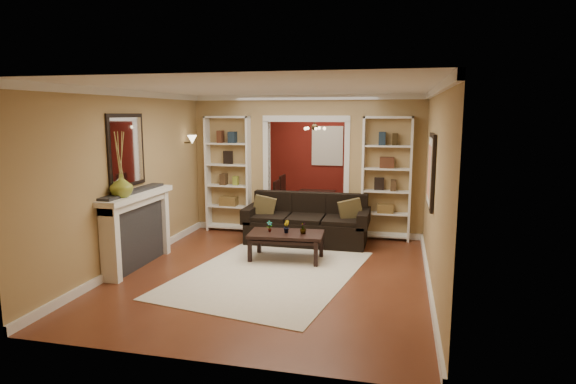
% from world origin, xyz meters
% --- Properties ---
extents(floor, '(8.00, 8.00, 0.00)m').
position_xyz_m(floor, '(0.00, 0.00, 0.00)').
color(floor, brown).
rests_on(floor, ground).
extents(ceiling, '(8.00, 8.00, 0.00)m').
position_xyz_m(ceiling, '(0.00, 0.00, 2.70)').
color(ceiling, white).
rests_on(ceiling, ground).
extents(wall_back, '(8.00, 0.00, 8.00)m').
position_xyz_m(wall_back, '(0.00, 4.00, 1.35)').
color(wall_back, tan).
rests_on(wall_back, ground).
extents(wall_front, '(8.00, 0.00, 8.00)m').
position_xyz_m(wall_front, '(0.00, -4.00, 1.35)').
color(wall_front, tan).
rests_on(wall_front, ground).
extents(wall_left, '(0.00, 8.00, 8.00)m').
position_xyz_m(wall_left, '(-2.25, 0.00, 1.35)').
color(wall_left, tan).
rests_on(wall_left, ground).
extents(wall_right, '(0.00, 8.00, 8.00)m').
position_xyz_m(wall_right, '(2.25, 0.00, 1.35)').
color(wall_right, tan).
rests_on(wall_right, ground).
extents(partition_wall, '(4.50, 0.15, 2.70)m').
position_xyz_m(partition_wall, '(0.00, 1.20, 1.35)').
color(partition_wall, tan).
rests_on(partition_wall, floor).
extents(red_back_panel, '(4.44, 0.04, 2.64)m').
position_xyz_m(red_back_panel, '(0.00, 3.97, 1.32)').
color(red_back_panel, maroon).
rests_on(red_back_panel, floor).
extents(dining_window, '(0.78, 0.03, 0.98)m').
position_xyz_m(dining_window, '(0.00, 3.93, 1.55)').
color(dining_window, '#8CA5CC').
rests_on(dining_window, wall_back).
extents(area_rug, '(2.85, 3.60, 0.01)m').
position_xyz_m(area_rug, '(-0.04, -1.37, 0.01)').
color(area_rug, silver).
rests_on(area_rug, floor).
extents(sofa, '(2.25, 0.97, 0.88)m').
position_xyz_m(sofa, '(0.16, 0.45, 0.44)').
color(sofa, black).
rests_on(sofa, floor).
extents(pillow_left, '(0.41, 0.18, 0.39)m').
position_xyz_m(pillow_left, '(-0.64, 0.43, 0.63)').
color(pillow_left, brown).
rests_on(pillow_left, sofa).
extents(pillow_right, '(0.42, 0.22, 0.40)m').
position_xyz_m(pillow_right, '(0.96, 0.43, 0.63)').
color(pillow_right, brown).
rests_on(pillow_right, sofa).
extents(coffee_table, '(1.23, 0.73, 0.45)m').
position_xyz_m(coffee_table, '(0.04, -0.65, 0.23)').
color(coffee_table, black).
rests_on(coffee_table, floor).
extents(plant_left, '(0.12, 0.11, 0.18)m').
position_xyz_m(plant_left, '(-0.24, -0.65, 0.54)').
color(plant_left, '#336626').
rests_on(plant_left, coffee_table).
extents(plant_center, '(0.13, 0.14, 0.20)m').
position_xyz_m(plant_center, '(0.04, -0.65, 0.55)').
color(plant_center, '#336626').
rests_on(plant_center, coffee_table).
extents(plant_right, '(0.13, 0.13, 0.18)m').
position_xyz_m(plant_right, '(0.32, -0.65, 0.54)').
color(plant_right, '#336626').
rests_on(plant_right, coffee_table).
extents(bookshelf_left, '(0.90, 0.30, 2.30)m').
position_xyz_m(bookshelf_left, '(-1.55, 1.03, 1.15)').
color(bookshelf_left, white).
rests_on(bookshelf_left, floor).
extents(bookshelf_right, '(0.90, 0.30, 2.30)m').
position_xyz_m(bookshelf_right, '(1.55, 1.03, 1.15)').
color(bookshelf_right, white).
rests_on(bookshelf_right, floor).
extents(fireplace, '(0.32, 1.70, 1.16)m').
position_xyz_m(fireplace, '(-2.09, -1.50, 0.58)').
color(fireplace, white).
rests_on(fireplace, floor).
extents(vase, '(0.36, 0.36, 0.34)m').
position_xyz_m(vase, '(-2.09, -1.90, 1.33)').
color(vase, olive).
rests_on(vase, fireplace).
extents(mirror, '(0.03, 0.95, 1.10)m').
position_xyz_m(mirror, '(-2.23, -1.50, 1.80)').
color(mirror, silver).
rests_on(mirror, wall_left).
extents(wall_sconce, '(0.18, 0.18, 0.22)m').
position_xyz_m(wall_sconce, '(-2.15, 0.55, 1.83)').
color(wall_sconce, '#FFE0A5').
rests_on(wall_sconce, wall_left).
extents(framed_art, '(0.04, 0.85, 1.05)m').
position_xyz_m(framed_art, '(2.21, -1.00, 1.55)').
color(framed_art, black).
rests_on(framed_art, wall_right).
extents(dining_table, '(1.54, 0.86, 0.54)m').
position_xyz_m(dining_table, '(-0.08, 2.56, 0.27)').
color(dining_table, black).
rests_on(dining_table, floor).
extents(dining_chair_nw, '(0.45, 0.45, 0.90)m').
position_xyz_m(dining_chair_nw, '(-0.63, 2.26, 0.45)').
color(dining_chair_nw, black).
rests_on(dining_chair_nw, floor).
extents(dining_chair_ne, '(0.49, 0.49, 0.87)m').
position_xyz_m(dining_chair_ne, '(0.47, 2.26, 0.43)').
color(dining_chair_ne, black).
rests_on(dining_chair_ne, floor).
extents(dining_chair_sw, '(0.47, 0.47, 0.95)m').
position_xyz_m(dining_chair_sw, '(-0.63, 2.86, 0.47)').
color(dining_chair_sw, black).
rests_on(dining_chair_sw, floor).
extents(dining_chair_se, '(0.54, 0.54, 0.87)m').
position_xyz_m(dining_chair_se, '(0.47, 2.86, 0.44)').
color(dining_chair_se, black).
rests_on(dining_chair_se, floor).
extents(chandelier, '(0.50, 0.50, 0.30)m').
position_xyz_m(chandelier, '(0.00, 2.70, 2.02)').
color(chandelier, '#342A17').
rests_on(chandelier, ceiling).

